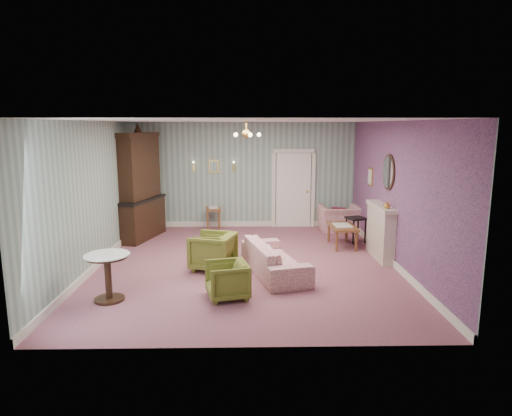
{
  "coord_description": "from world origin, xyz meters",
  "views": [
    {
      "loc": [
        0.01,
        -8.82,
        2.81
      ],
      "look_at": [
        0.2,
        0.4,
        1.1
      ],
      "focal_mm": 31.35,
      "sensor_mm": 36.0,
      "label": 1
    }
  ],
  "objects_px": {
    "pedestal_table": "(108,277)",
    "dresser": "(140,183)",
    "olive_chair_a": "(227,278)",
    "fireplace": "(380,231)",
    "wingback_chair": "(339,214)",
    "coffee_table": "(342,236)",
    "side_table_black": "(356,230)",
    "olive_chair_c": "(212,245)",
    "olive_chair_b": "(213,250)",
    "sofa_chintz": "(275,253)"
  },
  "relations": [
    {
      "from": "dresser",
      "to": "pedestal_table",
      "type": "height_order",
      "value": "dresser"
    },
    {
      "from": "fireplace",
      "to": "coffee_table",
      "type": "xyz_separation_m",
      "value": [
        -0.62,
        0.92,
        -0.32
      ]
    },
    {
      "from": "dresser",
      "to": "side_table_black",
      "type": "relative_size",
      "value": 4.52
    },
    {
      "from": "dresser",
      "to": "side_table_black",
      "type": "xyz_separation_m",
      "value": [
        5.3,
        -0.52,
        -1.09
      ]
    },
    {
      "from": "olive_chair_a",
      "to": "wingback_chair",
      "type": "bearing_deg",
      "value": 135.51
    },
    {
      "from": "olive_chair_b",
      "to": "fireplace",
      "type": "relative_size",
      "value": 0.57
    },
    {
      "from": "fireplace",
      "to": "sofa_chintz",
      "type": "bearing_deg",
      "value": -157.16
    },
    {
      "from": "olive_chair_c",
      "to": "sofa_chintz",
      "type": "xyz_separation_m",
      "value": [
        1.26,
        -0.81,
        0.07
      ]
    },
    {
      "from": "olive_chair_c",
      "to": "sofa_chintz",
      "type": "bearing_deg",
      "value": 65.14
    },
    {
      "from": "coffee_table",
      "to": "pedestal_table",
      "type": "height_order",
      "value": "pedestal_table"
    },
    {
      "from": "pedestal_table",
      "to": "olive_chair_a",
      "type": "bearing_deg",
      "value": 2.2
    },
    {
      "from": "olive_chair_b",
      "to": "dresser",
      "type": "distance_m",
      "value": 3.36
    },
    {
      "from": "olive_chair_c",
      "to": "fireplace",
      "type": "xyz_separation_m",
      "value": [
        3.58,
        0.17,
        0.24
      ]
    },
    {
      "from": "olive_chair_b",
      "to": "sofa_chintz",
      "type": "height_order",
      "value": "sofa_chintz"
    },
    {
      "from": "dresser",
      "to": "coffee_table",
      "type": "distance_m",
      "value": 5.1
    },
    {
      "from": "olive_chair_c",
      "to": "dresser",
      "type": "xyz_separation_m",
      "value": [
        -1.93,
        1.98,
        1.06
      ]
    },
    {
      "from": "olive_chair_c",
      "to": "dresser",
      "type": "bearing_deg",
      "value": -127.84
    },
    {
      "from": "side_table_black",
      "to": "sofa_chintz",
      "type": "bearing_deg",
      "value": -132.94
    },
    {
      "from": "olive_chair_a",
      "to": "pedestal_table",
      "type": "bearing_deg",
      "value": -101.41
    },
    {
      "from": "olive_chair_c",
      "to": "wingback_chair",
      "type": "xyz_separation_m",
      "value": [
        3.22,
        2.66,
        0.12
      ]
    },
    {
      "from": "olive_chair_a",
      "to": "olive_chair_b",
      "type": "height_order",
      "value": "olive_chair_b"
    },
    {
      "from": "pedestal_table",
      "to": "dresser",
      "type": "bearing_deg",
      "value": 95.73
    },
    {
      "from": "olive_chair_a",
      "to": "dresser",
      "type": "height_order",
      "value": "dresser"
    },
    {
      "from": "fireplace",
      "to": "coffee_table",
      "type": "relative_size",
      "value": 1.4
    },
    {
      "from": "olive_chair_c",
      "to": "fireplace",
      "type": "height_order",
      "value": "fireplace"
    },
    {
      "from": "olive_chair_c",
      "to": "side_table_black",
      "type": "distance_m",
      "value": 3.67
    },
    {
      "from": "olive_chair_b",
      "to": "coffee_table",
      "type": "height_order",
      "value": "olive_chair_b"
    },
    {
      "from": "olive_chair_c",
      "to": "coffee_table",
      "type": "height_order",
      "value": "olive_chair_c"
    },
    {
      "from": "wingback_chair",
      "to": "coffee_table",
      "type": "xyz_separation_m",
      "value": [
        -0.26,
        -1.57,
        -0.2
      ]
    },
    {
      "from": "wingback_chair",
      "to": "dresser",
      "type": "relative_size",
      "value": 0.38
    },
    {
      "from": "olive_chair_b",
      "to": "pedestal_table",
      "type": "distance_m",
      "value": 2.23
    },
    {
      "from": "fireplace",
      "to": "side_table_black",
      "type": "xyz_separation_m",
      "value": [
        -0.21,
        1.29,
        -0.27
      ]
    },
    {
      "from": "olive_chair_b",
      "to": "dresser",
      "type": "bearing_deg",
      "value": -124.78
    },
    {
      "from": "olive_chair_c",
      "to": "dresser",
      "type": "relative_size",
      "value": 0.24
    },
    {
      "from": "wingback_chair",
      "to": "fireplace",
      "type": "relative_size",
      "value": 0.75
    },
    {
      "from": "coffee_table",
      "to": "olive_chair_a",
      "type": "bearing_deg",
      "value": -129.23
    },
    {
      "from": "fireplace",
      "to": "pedestal_table",
      "type": "height_order",
      "value": "fireplace"
    },
    {
      "from": "sofa_chintz",
      "to": "dresser",
      "type": "xyz_separation_m",
      "value": [
        -3.19,
        2.79,
        0.99
      ]
    },
    {
      "from": "olive_chair_a",
      "to": "fireplace",
      "type": "distance_m",
      "value": 3.88
    },
    {
      "from": "olive_chair_a",
      "to": "olive_chair_b",
      "type": "xyz_separation_m",
      "value": [
        -0.35,
        1.5,
        0.07
      ]
    },
    {
      "from": "fireplace",
      "to": "side_table_black",
      "type": "distance_m",
      "value": 1.34
    },
    {
      "from": "olive_chair_a",
      "to": "olive_chair_c",
      "type": "distance_m",
      "value": 2.09
    },
    {
      "from": "sofa_chintz",
      "to": "fireplace",
      "type": "distance_m",
      "value": 2.53
    },
    {
      "from": "olive_chair_a",
      "to": "sofa_chintz",
      "type": "height_order",
      "value": "sofa_chintz"
    },
    {
      "from": "olive_chair_a",
      "to": "sofa_chintz",
      "type": "xyz_separation_m",
      "value": [
        0.86,
        1.24,
        0.07
      ]
    },
    {
      "from": "fireplace",
      "to": "pedestal_table",
      "type": "bearing_deg",
      "value": -155.84
    },
    {
      "from": "olive_chair_c",
      "to": "dresser",
      "type": "height_order",
      "value": "dresser"
    },
    {
      "from": "side_table_black",
      "to": "olive_chair_b",
      "type": "bearing_deg",
      "value": -148.89
    },
    {
      "from": "wingback_chair",
      "to": "olive_chair_b",
      "type": "bearing_deg",
      "value": 43.8
    },
    {
      "from": "wingback_chair",
      "to": "coffee_table",
      "type": "relative_size",
      "value": 1.05
    }
  ]
}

